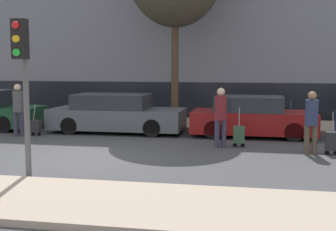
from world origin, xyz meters
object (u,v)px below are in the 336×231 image
Objects in this scene: trolley_left at (36,126)px; traffic_light at (22,66)px; parked_car_1 at (116,114)px; parked_car_2 at (252,117)px; trolley_right at (332,141)px; pedestrian_center at (221,114)px; pedestrian_right at (311,119)px; pedestrian_left at (18,106)px; trolley_center at (239,135)px; parked_bicycle at (296,115)px.

trolley_left is 6.59m from traffic_light.
parked_car_1 is 1.15× the size of parked_car_2.
trolley_right is at bearing -52.76° from parked_car_2.
pedestrian_center is 2.52m from pedestrian_right.
pedestrian_left reaches higher than trolley_left.
trolley_center is at bearing 164.06° from trolley_right.
trolley_center is at bearing 49.16° from traffic_light.
pedestrian_center reaches higher than parked_car_1.
parked_car_2 is at bearing -67.51° from pedestrian_right.
pedestrian_center reaches higher than trolley_left.
parked_car_1 is 2.68× the size of pedestrian_left.
pedestrian_left reaches higher than trolley_right.
pedestrian_right is 0.95× the size of parked_bicycle.
parked_car_2 is 3.51× the size of trolley_right.
pedestrian_right is 0.81m from trolley_right.
parked_car_1 is 1.41× the size of traffic_light.
pedestrian_center is at bearing 153.00° from pedestrian_left.
trolley_right is (2.47, -0.71, 0.00)m from trolley_center.
pedestrian_left is at bearing 171.99° from trolley_right.
pedestrian_right is (2.45, -0.60, -0.02)m from pedestrian_center.
pedestrian_right is (8.74, -1.63, 0.64)m from trolley_left.
pedestrian_left is 1.03× the size of pedestrian_right.
trolley_left is 0.32× the size of traffic_light.
traffic_light reaches higher than pedestrian_center.
parked_car_2 is 3.52× the size of trolley_center.
parked_car_1 is 2.71× the size of pedestrian_center.
parked_bicycle is at bearing 66.36° from trolley_center.
parked_car_2 is 2.35× the size of pedestrian_center.
parked_car_1 is 6.95m from pedestrian_right.
trolley_right is (9.29, -1.57, 0.04)m from trolley_left.
parked_car_1 reaches higher than parked_bicycle.
traffic_light reaches higher than pedestrian_left.
trolley_right is (9.80, -1.38, -0.63)m from pedestrian_left.
parked_bicycle is at bearing -178.35° from pedestrian_left.
pedestrian_center is at bearing -30.58° from parked_car_1.
traffic_light reaches higher than parked_bicycle.
pedestrian_right is (9.26, -1.44, -0.04)m from pedestrian_left.
pedestrian_left is 0.53× the size of traffic_light.
parked_car_2 is at bearing 127.24° from trolley_right.
parked_car_1 is at bearing 154.23° from trolley_center.
trolley_right is 5.07m from parked_bicycle.
pedestrian_left is (-2.94, -1.45, 0.36)m from parked_car_1.
parked_car_1 is 4.73m from parked_car_2.
pedestrian_left is 1.52× the size of trolley_center.
trolley_center is (4.39, -2.12, -0.28)m from parked_car_1.
parked_car_1 is 7.43m from trolley_right.
trolley_left is 0.62× the size of pedestrian_center.
trolley_center is at bearing 154.77° from pedestrian_left.
trolley_right reaches higher than parked_bicycle.
pedestrian_center reaches higher than pedestrian_right.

